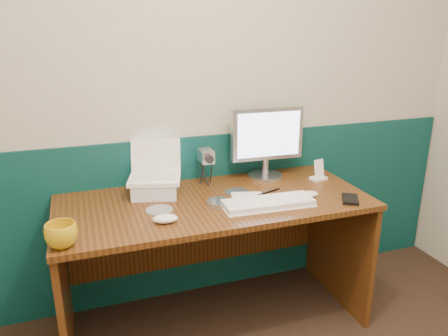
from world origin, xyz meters
name	(u,v)px	position (x,y,z in m)	size (l,w,h in m)	color
back_wall	(188,93)	(0.00, 1.75, 1.25)	(3.50, 0.04, 2.50)	beige
wainscot	(192,217)	(0.00, 1.74, 0.50)	(3.48, 0.02, 1.00)	#083732
desk	(215,263)	(0.03, 1.38, 0.38)	(1.60, 0.70, 0.75)	#3B200A
laptop_riser	(155,188)	(-0.25, 1.54, 0.79)	(0.23, 0.20, 0.08)	silver
laptop	(154,161)	(-0.25, 1.54, 0.94)	(0.27, 0.20, 0.22)	white
monitor	(266,143)	(0.42, 1.62, 0.96)	(0.42, 0.12, 0.42)	#B3B3B8
keyboard	(268,204)	(0.26, 1.22, 0.76)	(0.45, 0.15, 0.03)	white
mouse_right	(309,194)	(0.51, 1.25, 0.77)	(0.10, 0.06, 0.03)	silver
mouse_left	(165,219)	(-0.27, 1.19, 0.77)	(0.12, 0.07, 0.04)	white
mug	(61,235)	(-0.71, 1.11, 0.80)	(0.13, 0.13, 0.10)	gold
camcorder	(206,167)	(0.06, 1.62, 0.85)	(0.09, 0.13, 0.21)	#B9B9BE
cd_spindle	(218,203)	(0.03, 1.31, 0.76)	(0.12, 0.12, 0.03)	silver
cd_loose_a	(159,210)	(-0.26, 1.34, 0.75)	(0.13, 0.13, 0.00)	silver
cd_loose_b	(237,192)	(0.18, 1.44, 0.75)	(0.13, 0.13, 0.00)	silver
pen	(269,192)	(0.34, 1.38, 0.75)	(0.01, 0.01, 0.16)	black
papers	(247,196)	(0.21, 1.37, 0.75)	(0.16, 0.11, 0.00)	silver
dock	(318,178)	(0.70, 1.48, 0.76)	(0.09, 0.07, 0.02)	white
music_player	(319,168)	(0.70, 1.48, 0.82)	(0.06, 0.01, 0.10)	white
pda	(350,199)	(0.69, 1.14, 0.76)	(0.08, 0.13, 0.02)	black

